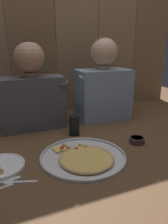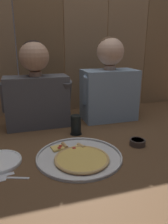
# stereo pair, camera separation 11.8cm
# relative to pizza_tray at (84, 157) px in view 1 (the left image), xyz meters

# --- Properties ---
(ground_plane) EXTENTS (3.20, 3.20, 0.00)m
(ground_plane) POSITION_rel_pizza_tray_xyz_m (0.11, 0.09, -0.01)
(ground_plane) COLOR brown
(pizza_tray) EXTENTS (0.43, 0.43, 0.03)m
(pizza_tray) POSITION_rel_pizza_tray_xyz_m (0.00, 0.00, 0.00)
(pizza_tray) COLOR silver
(pizza_tray) RESTS_ON ground
(dinner_plate) EXTENTS (0.22, 0.22, 0.03)m
(dinner_plate) POSITION_rel_pizza_tray_xyz_m (-0.39, 0.07, -0.00)
(dinner_plate) COLOR white
(dinner_plate) RESTS_ON ground
(drinking_glass) EXTENTS (0.07, 0.07, 0.12)m
(drinking_glass) POSITION_rel_pizza_tray_xyz_m (0.06, 0.31, 0.05)
(drinking_glass) COLOR black
(drinking_glass) RESTS_ON ground
(dipping_bowl) EXTENTS (0.09, 0.09, 0.03)m
(dipping_bowl) POSITION_rel_pizza_tray_xyz_m (0.35, 0.05, 0.01)
(dipping_bowl) COLOR #3D332D
(dipping_bowl) RESTS_ON ground
(table_knife) EXTENTS (0.16, 0.04, 0.01)m
(table_knife) POSITION_rel_pizza_tray_xyz_m (-0.39, -0.05, -0.01)
(table_knife) COLOR silver
(table_knife) RESTS_ON ground
(table_spoon) EXTENTS (0.14, 0.07, 0.01)m
(table_spoon) POSITION_rel_pizza_tray_xyz_m (-0.34, -0.07, -0.01)
(table_spoon) COLOR silver
(table_spoon) RESTS_ON ground
(diner_left) EXTENTS (0.45, 0.21, 0.57)m
(diner_left) POSITION_rel_pizza_tray_xyz_m (-0.15, 0.53, 0.26)
(diner_left) COLOR #4C4C51
(diner_left) RESTS_ON ground
(diner_right) EXTENTS (0.43, 0.22, 0.60)m
(diner_right) POSITION_rel_pizza_tray_xyz_m (0.37, 0.53, 0.26)
(diner_right) COLOR #849EB7
(diner_right) RESTS_ON ground
(wooden_backdrop_wall) EXTENTS (2.19, 0.03, 1.26)m
(wooden_backdrop_wall) POSITION_rel_pizza_tray_xyz_m (0.11, 0.85, 0.62)
(wooden_backdrop_wall) COLOR #836446
(wooden_backdrop_wall) RESTS_ON ground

